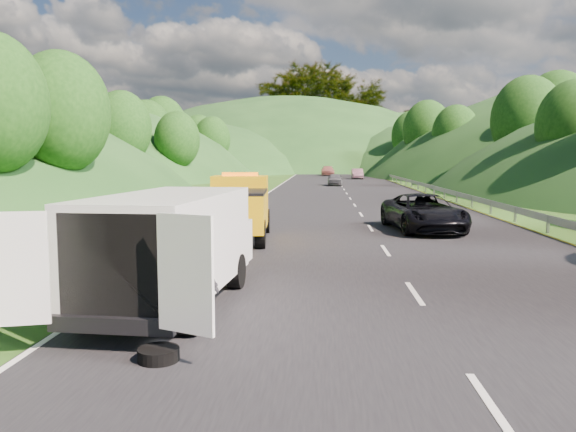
# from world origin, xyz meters

# --- Properties ---
(ground) EXTENTS (320.00, 320.00, 0.00)m
(ground) POSITION_xyz_m (0.00, 0.00, 0.00)
(ground) COLOR #38661E
(ground) RESTS_ON ground
(road_surface) EXTENTS (14.00, 200.00, 0.02)m
(road_surface) POSITION_xyz_m (3.00, 40.00, 0.01)
(road_surface) COLOR black
(road_surface) RESTS_ON ground
(guardrail) EXTENTS (0.06, 140.00, 1.52)m
(guardrail) POSITION_xyz_m (10.30, 52.50, 0.00)
(guardrail) COLOR gray
(guardrail) RESTS_ON ground
(tree_line_left) EXTENTS (14.00, 140.00, 14.00)m
(tree_line_left) POSITION_xyz_m (-19.00, 60.00, 0.00)
(tree_line_left) COLOR #2B5B1A
(tree_line_left) RESTS_ON ground
(tree_line_right) EXTENTS (14.00, 140.00, 14.00)m
(tree_line_right) POSITION_xyz_m (23.00, 60.00, 0.00)
(tree_line_right) COLOR #2B5B1A
(tree_line_right) RESTS_ON ground
(hills_backdrop) EXTENTS (201.00, 288.60, 44.00)m
(hills_backdrop) POSITION_xyz_m (6.50, 134.70, 0.00)
(hills_backdrop) COLOR #2D5B23
(hills_backdrop) RESTS_ON ground
(tow_truck) EXTENTS (2.57, 6.07, 2.56)m
(tow_truck) POSITION_xyz_m (-2.36, 6.25, 1.25)
(tow_truck) COLOR black
(tow_truck) RESTS_ON ground
(white_van) EXTENTS (3.71, 6.97, 2.41)m
(white_van) POSITION_xyz_m (-2.30, -3.35, 1.36)
(white_van) COLOR black
(white_van) RESTS_ON ground
(woman) EXTENTS (0.74, 0.82, 1.84)m
(woman) POSITION_xyz_m (-3.92, 1.02, 0.00)
(woman) COLOR silver
(woman) RESTS_ON ground
(child) EXTENTS (0.65, 0.61, 1.08)m
(child) POSITION_xyz_m (-2.33, -0.77, 0.00)
(child) COLOR tan
(child) RESTS_ON ground
(worker) EXTENTS (1.24, 0.75, 1.86)m
(worker) POSITION_xyz_m (-1.68, -4.61, 0.00)
(worker) COLOR black
(worker) RESTS_ON ground
(suitcase) EXTENTS (0.38, 0.23, 0.60)m
(suitcase) POSITION_xyz_m (-5.23, 0.57, 0.30)
(suitcase) COLOR #64674D
(suitcase) RESTS_ON ground
(spare_tire) EXTENTS (0.64, 0.64, 0.20)m
(spare_tire) POSITION_xyz_m (-1.68, -6.63, 0.00)
(spare_tire) COLOR black
(spare_tire) RESTS_ON ground
(passing_suv) EXTENTS (3.30, 5.94, 1.57)m
(passing_suv) POSITION_xyz_m (5.19, 9.32, 0.00)
(passing_suv) COLOR black
(passing_suv) RESTS_ON ground
(dist_car_a) EXTENTS (1.60, 3.99, 1.36)m
(dist_car_a) POSITION_xyz_m (2.27, 47.68, 0.00)
(dist_car_a) COLOR #47484C
(dist_car_a) RESTS_ON ground
(dist_car_b) EXTENTS (1.56, 4.46, 1.47)m
(dist_car_b) POSITION_xyz_m (5.97, 67.26, 0.00)
(dist_car_b) COLOR #6F4A56
(dist_car_b) RESTS_ON ground
(dist_car_c) EXTENTS (2.24, 5.51, 1.60)m
(dist_car_c) POSITION_xyz_m (1.84, 82.49, 0.00)
(dist_car_c) COLOR #8E4F47
(dist_car_c) RESTS_ON ground
(dist_car_d) EXTENTS (1.60, 3.99, 1.36)m
(dist_car_d) POSITION_xyz_m (1.88, 103.94, 0.00)
(dist_car_d) COLOR #3B677C
(dist_car_d) RESTS_ON ground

